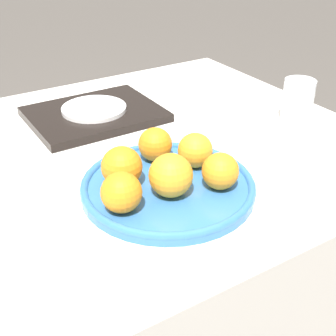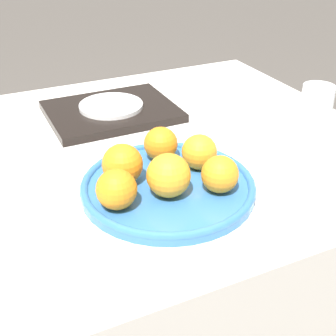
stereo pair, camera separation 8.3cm
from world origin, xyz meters
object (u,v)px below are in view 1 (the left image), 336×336
orange_4 (155,144)px  side_plate (94,109)px  serving_tray (95,114)px  water_glass (298,102)px  orange_3 (195,150)px  orange_2 (122,167)px  fruit_platter (168,186)px  orange_0 (220,171)px  orange_5 (121,192)px  orange_1 (171,175)px

orange_4 → side_plate: (-0.01, 0.28, -0.02)m
serving_tray → side_plate: side_plate is taller
water_glass → side_plate: 0.48m
orange_3 → water_glass: size_ratio=0.63×
orange_3 → orange_2: bearing=175.3°
fruit_platter → serving_tray: bearing=86.6°
water_glass → orange_4: bearing=-179.4°
orange_0 → orange_3: same height
orange_2 → serving_tray: orange_2 is taller
water_glass → side_plate: water_glass is taller
orange_2 → water_glass: bearing=6.3°
orange_3 → orange_5: orange_5 is taller
orange_1 → orange_3: (0.09, 0.06, -0.00)m
water_glass → serving_tray: 0.48m
orange_1 → orange_4: orange_1 is taller
fruit_platter → orange_3: bearing=20.5°
orange_3 → serving_tray: (-0.06, 0.34, -0.04)m
orange_5 → side_plate: (0.13, 0.40, -0.03)m
fruit_platter → orange_3: orange_3 is taller
orange_3 → side_plate: (-0.06, 0.34, -0.02)m
orange_4 → serving_tray: 0.28m
orange_5 → side_plate: size_ratio=0.44×
orange_0 → serving_tray: 0.43m
orange_3 → water_glass: (0.34, 0.07, 0.00)m
orange_1 → orange_2: (-0.06, 0.07, -0.00)m
side_plate → orange_4: bearing=-88.9°
orange_0 → water_glass: (0.34, 0.15, 0.00)m
orange_1 → serving_tray: orange_1 is taller
orange_1 → orange_5: (-0.09, 0.00, -0.00)m
orange_0 → orange_3: size_ratio=0.99×
orange_2 → orange_3: size_ratio=1.10×
fruit_platter → orange_5: size_ratio=4.61×
fruit_platter → orange_0: (0.07, -0.06, 0.04)m
orange_1 → water_glass: (0.43, 0.13, -0.00)m
orange_3 → fruit_platter: bearing=-159.5°
water_glass → orange_1: bearing=-163.6°
orange_1 → orange_0: bearing=-16.9°
orange_0 → orange_5: orange_5 is taller
orange_5 → orange_0: bearing=-9.1°
orange_1 → water_glass: 0.45m
orange_2 → water_glass: water_glass is taller
orange_3 → serving_tray: size_ratio=0.22×
orange_2 → orange_0: bearing=-34.7°
fruit_platter → serving_tray: fruit_platter is taller
fruit_platter → serving_tray: size_ratio=1.04×
orange_1 → orange_5: 0.09m
fruit_platter → side_plate: bearing=86.6°
fruit_platter → side_plate: size_ratio=2.04×
orange_5 → serving_tray: size_ratio=0.23×
orange_2 → water_glass: size_ratio=0.69×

